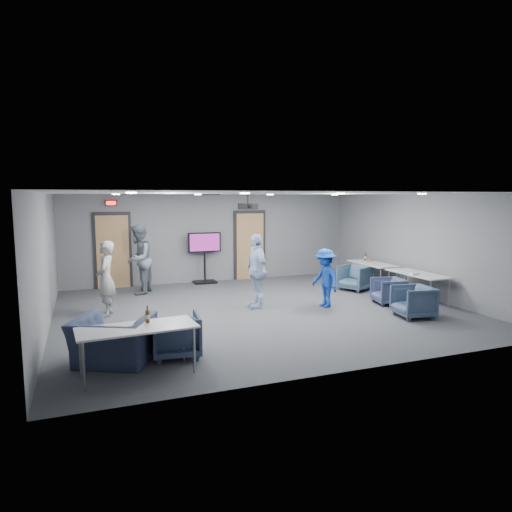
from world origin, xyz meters
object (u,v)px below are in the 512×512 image
object	(u,v)px
chair_right_c	(413,302)
chair_front_a	(176,335)
chair_right_b	(388,291)
table_right_b	(418,275)
person_c	(256,271)
chair_right_a	(355,278)
projector	(248,206)
person_b	(139,259)
person_d	(325,278)
bottle_front	(148,316)
person_a	(106,278)
bottle_right	(365,257)
table_right_a	(373,265)
chair_front_b	(113,341)
table_front_left	(137,330)
tv_stand	(205,254)

from	to	relation	value
chair_right_c	chair_front_a	distance (m)	5.36
chair_right_b	chair_front_a	bearing A→B (deg)	-60.41
table_right_b	person_c	bearing A→B (deg)	76.98
chair_right_a	projector	world-z (taller)	projector
person_b	person_d	size ratio (longest dim) A/B	1.35
chair_front_a	bottle_front	distance (m)	0.80
chair_right_b	projector	xyz separation A→B (m)	(-3.28, 1.09, 2.08)
person_d	person_a	bearing A→B (deg)	-107.94
chair_right_a	bottle_right	size ratio (longest dim) A/B	2.90
table_right_a	bottle_right	size ratio (longest dim) A/B	6.19
person_b	bottle_front	distance (m)	5.71
chair_front_a	table_right_a	distance (m)	7.41
table_right_b	chair_front_b	bearing A→B (deg)	103.39
person_c	projector	size ratio (longest dim) A/B	3.95
chair_right_b	bottle_right	world-z (taller)	bottle_right
person_c	chair_right_c	bearing A→B (deg)	52.79
chair_right_a	bottle_right	world-z (taller)	bottle_right
person_a	person_d	world-z (taller)	person_a
person_c	table_right_a	xyz separation A→B (m)	(3.97, 0.98, -0.20)
person_c	bottle_right	distance (m)	4.34
chair_right_a	projector	size ratio (longest dim) A/B	1.77
chair_front_a	person_b	bearing A→B (deg)	-84.35
person_a	chair_right_a	xyz separation A→B (m)	(6.70, 0.42, -0.48)
table_front_left	projector	world-z (taller)	projector
projector	chair_right_a	bearing A→B (deg)	-6.61
person_d	chair_right_a	size ratio (longest dim) A/B	1.77
person_b	bottle_front	world-z (taller)	person_b
chair_right_c	chair_right_a	bearing A→B (deg)	179.37
chair_right_a	chair_right_c	xyz separation A→B (m)	(-0.45, -2.98, -0.01)
person_a	chair_front_b	world-z (taller)	person_a
chair_front_a	bottle_right	world-z (taller)	bottle_right
table_right_a	bottle_front	bearing A→B (deg)	120.58
person_a	bottle_front	size ratio (longest dim) A/B	6.37
person_b	projector	bearing A→B (deg)	68.86
person_b	chair_right_b	distance (m)	6.58
person_c	tv_stand	size ratio (longest dim) A/B	1.13
chair_front_b	table_front_left	bearing A→B (deg)	143.98
chair_right_b	table_right_b	size ratio (longest dim) A/B	0.41
chair_front_a	chair_front_b	size ratio (longest dim) A/B	0.69
chair_right_a	table_right_a	bearing A→B (deg)	74.63
person_b	bottle_front	bearing A→B (deg)	18.76
bottle_front	person_a	bearing A→B (deg)	96.80
projector	tv_stand	bearing A→B (deg)	77.40
person_a	bottle_front	world-z (taller)	person_a
person_d	chair_front_a	world-z (taller)	person_d
table_right_b	tv_stand	xyz separation A→B (m)	(-4.34, 4.37, 0.20)
person_d	bottle_right	bearing A→B (deg)	122.75
person_c	bottle_right	xyz separation A→B (m)	(4.07, 1.50, -0.05)
chair_right_c	table_right_a	distance (m)	3.29
chair_front_a	projector	xyz separation A→B (m)	(2.33, 2.94, 2.04)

